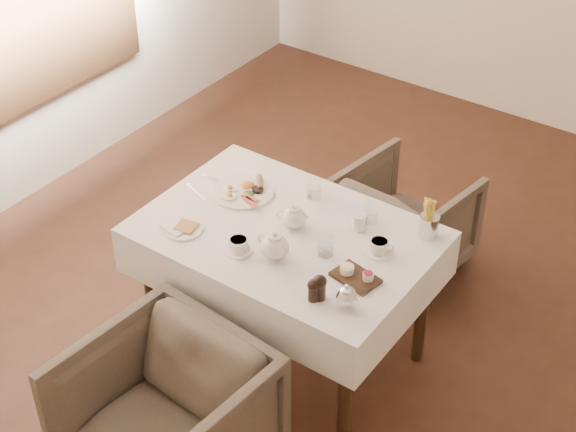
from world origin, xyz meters
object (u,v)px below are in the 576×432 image
(table, at_px, (286,251))
(armchair_far, at_px, (403,221))
(armchair_near, at_px, (166,421))
(breakfast_plate, at_px, (244,191))
(teapot_centre, at_px, (294,216))

(table, bearing_deg, armchair_far, 83.13)
(table, height_order, armchair_near, table)
(breakfast_plate, height_order, teapot_centre, teapot_centre)
(table, xyz_separation_m, teapot_centre, (0.01, 0.04, 0.18))
(armchair_near, relative_size, breakfast_plate, 2.54)
(teapot_centre, bearing_deg, armchair_near, -113.57)
(armchair_far, xyz_separation_m, breakfast_plate, (-0.44, -0.80, 0.47))
(table, height_order, teapot_centre, teapot_centre)
(armchair_near, height_order, armchair_far, armchair_near)
(armchair_near, distance_m, teapot_centre, 1.03)
(table, distance_m, armchair_far, 1.00)
(teapot_centre, bearing_deg, armchair_far, 59.76)
(armchair_far, distance_m, teapot_centre, 1.03)
(armchair_far, height_order, teapot_centre, teapot_centre)
(table, bearing_deg, armchair_near, -88.82)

